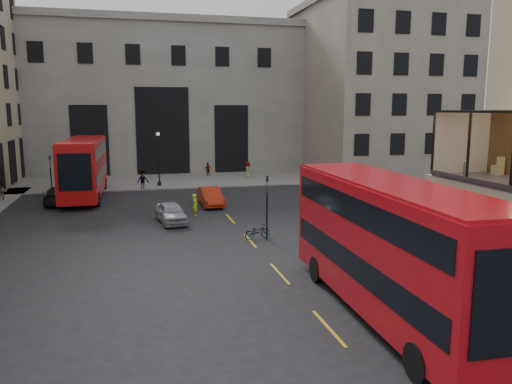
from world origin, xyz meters
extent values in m
plane|color=black|center=(0.00, 0.00, 0.00)|extent=(140.00, 140.00, 0.00)
cube|color=black|center=(4.98, 0.00, 2.00)|extent=(0.08, 9.20, 3.00)
cube|color=beige|center=(6.50, 5.00, 6.05)|extent=(3.00, 0.04, 2.90)
cube|color=slate|center=(5.00, 0.00, 4.70)|extent=(0.12, 10.00, 0.18)
cube|color=#9F9C94|center=(-5.00, 48.00, 9.00)|extent=(34.00, 10.00, 18.00)
cube|color=#9F9C94|center=(-5.00, 48.00, 17.60)|extent=(35.00, 10.60, 0.80)
cube|color=black|center=(-5.00, 42.96, 5.00)|extent=(6.00, 0.12, 10.00)
cube|color=black|center=(-13.00, 42.96, 4.00)|extent=(4.00, 0.12, 8.00)
cube|color=black|center=(3.00, 42.96, 4.00)|extent=(4.00, 0.12, 8.00)
cube|color=#A29582|center=(20.00, 40.00, 10.00)|extent=(16.00, 18.00, 20.00)
cube|color=#A29582|center=(20.00, 40.00, 19.60)|extent=(16.60, 18.60, 0.80)
cube|color=slate|center=(-6.00, 38.00, 0.06)|extent=(40.00, 12.00, 0.12)
cylinder|color=black|center=(-1.00, 12.00, 1.40)|extent=(0.10, 0.10, 2.80)
imported|color=black|center=(-1.00, 12.00, 3.30)|extent=(0.16, 0.20, 1.00)
cylinder|color=black|center=(-15.00, 28.00, 1.40)|extent=(0.10, 0.10, 2.80)
imported|color=black|center=(-15.00, 28.00, 3.30)|extent=(0.16, 0.20, 1.00)
cylinder|color=black|center=(-6.00, 34.00, 2.50)|extent=(0.14, 0.14, 5.00)
cylinder|color=black|center=(-6.00, 34.00, 0.25)|extent=(0.36, 0.36, 0.50)
sphere|color=silver|center=(-6.00, 34.00, 5.15)|extent=(0.36, 0.36, 0.36)
cube|color=#AE0C14|center=(0.50, 0.54, 2.68)|extent=(3.13, 12.62, 4.45)
cube|color=black|center=(0.50, 0.54, 2.05)|extent=(3.15, 11.93, 0.91)
cube|color=black|center=(0.50, 0.54, 4.05)|extent=(3.15, 11.93, 0.91)
cube|color=#AE0C14|center=(0.50, 0.54, 4.94)|extent=(3.01, 12.36, 0.14)
cylinder|color=black|center=(-0.72, 4.58, 0.57)|extent=(0.34, 1.15, 1.14)
cylinder|color=black|center=(1.89, 4.53, 0.57)|extent=(0.34, 1.15, 1.14)
cylinder|color=black|center=(-0.90, -3.83, 0.57)|extent=(0.34, 1.15, 1.14)
cylinder|color=black|center=(1.71, -3.88, 0.57)|extent=(0.34, 1.15, 1.14)
cube|color=#BD0D0D|center=(-12.50, 29.35, 2.70)|extent=(3.05, 12.68, 4.48)
cube|color=black|center=(-12.50, 29.35, 2.07)|extent=(3.08, 11.99, 0.92)
cube|color=black|center=(-12.50, 29.35, 4.08)|extent=(3.08, 11.99, 0.92)
cube|color=#BD0D0D|center=(-12.50, 29.35, 4.98)|extent=(2.93, 12.43, 0.14)
cylinder|color=black|center=(-13.76, 33.41, 0.57)|extent=(0.34, 1.15, 1.15)
cylinder|color=black|center=(-11.13, 33.38, 0.57)|extent=(0.34, 1.15, 1.15)
cylinder|color=black|center=(-13.88, 24.94, 0.57)|extent=(0.34, 1.15, 1.15)
cylinder|color=black|center=(-11.25, 24.91, 0.57)|extent=(0.34, 1.15, 1.15)
imported|color=#9EA0A6|center=(-6.07, 17.81, 0.69)|extent=(2.17, 4.26, 1.39)
imported|color=#B7250B|center=(-2.60, 23.17, 0.72)|extent=(1.64, 4.39, 1.43)
imported|color=black|center=(-14.29, 26.92, 0.72)|extent=(2.01, 4.95, 1.44)
imported|color=gray|center=(-1.46, 12.44, 0.43)|extent=(1.72, 1.00, 0.86)
imported|color=#CAFF1A|center=(-4.25, 19.62, 0.80)|extent=(0.44, 0.62, 1.60)
imported|color=gray|center=(-19.00, 28.88, 0.80)|extent=(0.88, 0.74, 1.60)
imported|color=gray|center=(-7.61, 32.37, 0.93)|extent=(1.38, 1.10, 1.86)
imported|color=gray|center=(-0.30, 40.00, 0.81)|extent=(1.03, 0.72, 1.62)
imported|color=gray|center=(3.76, 37.54, 0.93)|extent=(0.71, 0.98, 1.85)
cylinder|color=beige|center=(5.89, 3.88, 5.27)|extent=(0.55, 0.55, 0.04)
cylinder|color=slate|center=(5.89, 3.88, 4.94)|extent=(0.07, 0.07, 0.65)
cylinder|color=slate|center=(5.89, 3.88, 4.61)|extent=(0.41, 0.41, 0.03)
cube|color=tan|center=(7.63, 3.88, 4.82)|extent=(0.49, 0.49, 0.44)
cube|color=tan|center=(7.81, 3.92, 5.23)|extent=(0.13, 0.40, 0.39)
camera|label=1|loc=(-8.38, -15.28, 7.55)|focal=35.00mm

